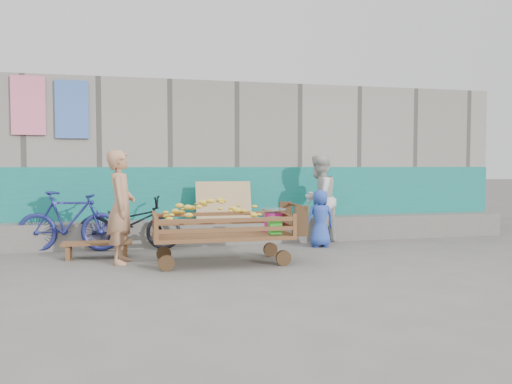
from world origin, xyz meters
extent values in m
plane|color=#5B5952|center=(0.00, 0.00, 0.00)|extent=(80.00, 80.00, 0.00)
cube|color=gray|center=(0.00, 4.10, 1.50)|extent=(12.00, 3.00, 3.00)
cube|color=#12796C|center=(0.00, 2.58, 0.70)|extent=(12.00, 0.03, 1.40)
cube|color=#5A5853|center=(0.00, 2.35, 0.23)|extent=(12.00, 0.50, 0.45)
cube|color=tan|center=(0.30, 2.22, 0.80)|extent=(1.00, 0.19, 0.68)
cube|color=pink|center=(-3.00, 2.56, 2.45)|extent=(0.55, 0.03, 1.00)
cube|color=#4B77CF|center=(-2.30, 2.56, 2.40)|extent=(0.55, 0.03, 1.00)
cube|color=brown|center=(-0.01, 0.51, 0.41)|extent=(1.98, 0.99, 0.05)
cylinder|color=#3B2A16|center=(-0.83, 0.15, 0.11)|extent=(0.22, 0.07, 0.22)
cube|color=brown|center=(-0.96, 0.05, 0.59)|extent=(0.05, 0.05, 0.31)
cylinder|color=#3B2A16|center=(-0.83, 0.87, 0.11)|extent=(0.22, 0.07, 0.22)
cube|color=brown|center=(-0.96, 0.97, 0.59)|extent=(0.05, 0.05, 0.31)
cylinder|color=#3B2A16|center=(0.81, 0.15, 0.11)|extent=(0.22, 0.07, 0.22)
cube|color=brown|center=(0.95, 0.05, 0.59)|extent=(0.05, 0.05, 0.31)
cylinder|color=#3B2A16|center=(0.81, 0.87, 0.11)|extent=(0.22, 0.07, 0.22)
cube|color=brown|center=(0.95, 0.97, 0.59)|extent=(0.05, 0.05, 0.31)
cube|color=brown|center=(-0.01, 0.05, 0.55)|extent=(1.91, 0.04, 0.05)
cube|color=brown|center=(-0.01, 0.05, 0.68)|extent=(1.91, 0.04, 0.05)
cube|color=brown|center=(-0.01, 0.97, 0.55)|extent=(1.91, 0.04, 0.05)
cube|color=brown|center=(-0.01, 0.97, 0.68)|extent=(1.91, 0.04, 0.05)
cube|color=brown|center=(-0.96, 0.51, 0.55)|extent=(0.04, 0.92, 0.05)
cube|color=brown|center=(-0.96, 0.51, 0.68)|extent=(0.04, 0.92, 0.05)
cube|color=brown|center=(0.95, 0.51, 0.55)|extent=(0.04, 0.92, 0.05)
cube|color=brown|center=(0.95, 0.51, 0.68)|extent=(0.04, 0.92, 0.05)
cylinder|color=#3B2A16|center=(1.14, 0.51, 0.82)|extent=(0.04, 0.88, 0.04)
cube|color=#3B2A16|center=(1.07, 0.92, 0.64)|extent=(0.20, 0.04, 0.44)
cube|color=#3B2A16|center=(1.07, 0.10, 0.64)|extent=(0.20, 0.04, 0.44)
ellipsoid|color=yellow|center=(-0.12, 0.51, 0.68)|extent=(1.43, 0.77, 0.48)
cylinder|color=#DD2092|center=(0.76, 0.51, 0.58)|extent=(0.26, 0.26, 0.29)
cylinder|color=silver|center=(0.76, 0.51, 0.74)|extent=(0.03, 0.03, 0.07)
cylinder|color=silver|center=(0.76, 0.51, 0.78)|extent=(0.37, 0.37, 0.02)
cube|color=green|center=(0.70, 0.20, 0.57)|extent=(0.18, 0.13, 0.24)
cube|color=brown|center=(-1.82, 1.34, 0.24)|extent=(1.03, 0.31, 0.04)
cube|color=brown|center=(-2.23, 1.34, 0.10)|extent=(0.06, 0.29, 0.21)
cube|color=brown|center=(-1.41, 1.34, 0.10)|extent=(0.06, 0.29, 0.21)
imported|color=tan|center=(-1.44, 0.85, 0.83)|extent=(0.46, 0.64, 1.65)
imported|color=silver|center=(2.04, 2.01, 0.82)|extent=(1.01, 0.99, 1.64)
imported|color=#2B4CB8|center=(1.91, 1.59, 0.50)|extent=(0.50, 0.33, 1.01)
imported|color=black|center=(-1.35, 2.04, 0.45)|extent=(1.80, 0.87, 0.91)
imported|color=navy|center=(-2.32, 2.05, 0.50)|extent=(1.72, 0.70, 1.01)
camera|label=1|loc=(-1.17, -6.63, 1.42)|focal=35.00mm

